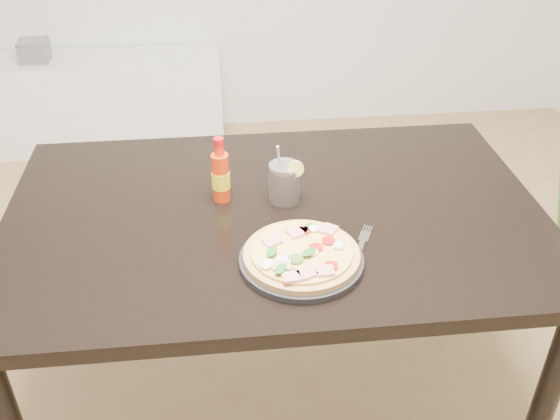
{
  "coord_description": "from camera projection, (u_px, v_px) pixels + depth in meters",
  "views": [
    {
      "loc": [
        -0.13,
        -1.21,
        1.65
      ],
      "look_at": [
        0.01,
        0.02,
        0.83
      ],
      "focal_mm": 40.0,
      "sensor_mm": 36.0,
      "label": 1
    }
  ],
  "objects": [
    {
      "name": "hot_sauce_bottle",
      "position": [
        221.0,
        176.0,
        1.63
      ],
      "size": [
        0.05,
        0.05,
        0.18
      ],
      "rotation": [
        0.0,
        0.0,
        0.21
      ],
      "color": "red",
      "rests_on": "dining_table"
    },
    {
      "name": "dining_table",
      "position": [
        275.0,
        236.0,
        1.67
      ],
      "size": [
        1.4,
        0.9,
        0.75
      ],
      "color": "black",
      "rests_on": "ground"
    },
    {
      "name": "cd_stack",
      "position": [
        34.0,
        51.0,
        3.22
      ],
      "size": [
        0.14,
        0.12,
        0.11
      ],
      "color": "slate",
      "rests_on": "media_console"
    },
    {
      "name": "plate",
      "position": [
        301.0,
        260.0,
        1.44
      ],
      "size": [
        0.29,
        0.29,
        0.02
      ],
      "primitive_type": "cylinder",
      "color": "black",
      "rests_on": "dining_table"
    },
    {
      "name": "fork",
      "position": [
        361.0,
        246.0,
        1.49
      ],
      "size": [
        0.09,
        0.18,
        0.0
      ],
      "rotation": [
        0.0,
        0.0,
        -0.43
      ],
      "color": "silver",
      "rests_on": "dining_table"
    },
    {
      "name": "cola_cup",
      "position": [
        284.0,
        183.0,
        1.64
      ],
      "size": [
        0.09,
        0.08,
        0.17
      ],
      "rotation": [
        0.0,
        0.0,
        0.1
      ],
      "color": "black",
      "rests_on": "dining_table"
    },
    {
      "name": "media_console",
      "position": [
        94.0,
        102.0,
        3.43
      ],
      "size": [
        1.4,
        0.34,
        0.5
      ],
      "primitive_type": "cube",
      "color": "white",
      "rests_on": "ground"
    },
    {
      "name": "pizza",
      "position": [
        301.0,
        254.0,
        1.42
      ],
      "size": [
        0.27,
        0.27,
        0.03
      ],
      "color": "tan",
      "rests_on": "plate"
    }
  ]
}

